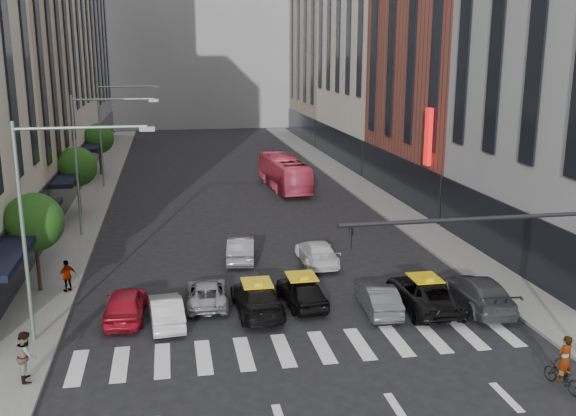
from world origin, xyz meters
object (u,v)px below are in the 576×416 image
taxi_left (257,298)px  car_white_front (166,310)px  car_red (126,304)px  taxi_center (302,291)px  pedestrian_far (67,276)px  pedestrian_near (26,356)px  motorcycle (563,377)px  streetlamp_mid (91,147)px  streetlamp_near (46,203)px  streetlamp_far (111,121)px  bus (284,173)px

taxi_left → car_white_front: bearing=5.5°
car_red → taxi_center: size_ratio=1.02×
car_white_front → pedestrian_far: 6.65m
taxi_left → pedestrian_near: 10.32m
car_white_front → taxi_left: size_ratio=0.79×
car_red → motorcycle: (15.64, -9.20, -0.26)m
streetlamp_mid → motorcycle: (18.28, -23.30, -5.44)m
streetlamp_near → pedestrian_near: bearing=-98.5°
car_white_front → pedestrian_far: (-4.79, 4.60, 0.31)m
streetlamp_near → pedestrian_far: (-0.36, 5.60, -4.95)m
streetlamp_near → taxi_left: 10.11m
streetlamp_mid → motorcycle: 30.12m
car_white_front → motorcycle: size_ratio=2.21×
streetlamp_mid → streetlamp_far: bearing=90.0°
car_white_front → taxi_left: taxi_left is taller
streetlamp_near → streetlamp_mid: 16.00m
car_white_front → car_red: bearing=-31.4°
taxi_left → streetlamp_near: bearing=8.2°
taxi_left → motorcycle: 13.16m
motorcycle → bus: bearing=-95.8°
car_white_front → pedestrian_near: 6.62m
streetlamp_mid → taxi_left: size_ratio=1.83×
car_white_front → bus: bus is taller
streetlamp_near → motorcycle: bearing=-21.8°
taxi_center → pedestrian_far: pedestrian_far is taller
streetlamp_near → motorcycle: (18.28, -7.30, -5.44)m
car_red → bus: bearing=-111.0°
streetlamp_mid → car_red: size_ratio=2.12×
streetlamp_near → car_red: 6.12m
taxi_left → bus: (6.19, 27.15, 0.72)m
streetlamp_far → streetlamp_mid: bearing=-90.0°
pedestrian_near → bus: bearing=-37.9°
streetlamp_near → taxi_center: (10.74, 2.06, -5.20)m
streetlamp_far → pedestrian_far: size_ratio=5.57×
car_red → motorcycle: size_ratio=2.40×
car_white_front → pedestrian_far: size_ratio=2.42×
streetlamp_mid → bus: size_ratio=0.88×
taxi_center → streetlamp_mid: bearing=-58.3°
streetlamp_near → car_red: bearing=35.7°
streetlamp_mid → motorcycle: streetlamp_mid is taller
car_red → car_white_front: 2.00m
taxi_left → pedestrian_near: (-9.05, -4.93, 0.36)m
streetlamp_near → motorcycle: streetlamp_near is taller
streetlamp_near → bus: bearing=62.8°
bus → streetlamp_mid: bearing=36.8°
car_red → taxi_center: car_red is taller
streetlamp_far → pedestrian_far: bearing=-90.8°
streetlamp_mid → streetlamp_far: (0.00, 16.00, 0.00)m
streetlamp_near → car_red: size_ratio=2.12×
car_white_front → bus: (10.30, 27.70, 0.79)m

